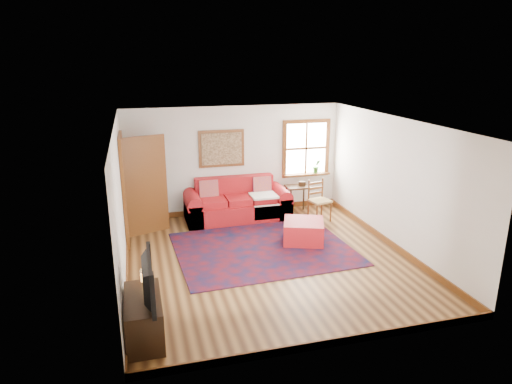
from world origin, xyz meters
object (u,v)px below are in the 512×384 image
object	(u,v)px
red_leather_sofa	(237,205)
side_table	(298,191)
ladder_back_chair	(318,199)
red_ottoman	(303,231)
media_cabinet	(144,317)

from	to	relation	value
red_leather_sofa	side_table	size ratio (longest dim) A/B	3.59
red_leather_sofa	side_table	distance (m)	1.47
ladder_back_chair	red_ottoman	bearing A→B (deg)	-124.47
red_ottoman	media_cabinet	size ratio (longest dim) A/B	0.74
red_ottoman	media_cabinet	world-z (taller)	media_cabinet
red_leather_sofa	media_cabinet	size ratio (longest dim) A/B	2.24
red_leather_sofa	media_cabinet	bearing A→B (deg)	-117.81
side_table	media_cabinet	size ratio (longest dim) A/B	0.63
red_leather_sofa	red_ottoman	world-z (taller)	red_leather_sofa
red_leather_sofa	media_cabinet	xyz separation A→B (m)	(-2.21, -4.18, -0.02)
media_cabinet	ladder_back_chair	bearing A→B (deg)	42.46
side_table	media_cabinet	bearing A→B (deg)	-131.11
side_table	red_ottoman	bearing A→B (deg)	-106.02
ladder_back_chair	media_cabinet	bearing A→B (deg)	-137.54
ladder_back_chair	red_leather_sofa	bearing A→B (deg)	161.82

